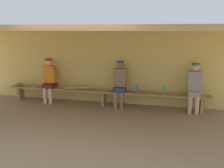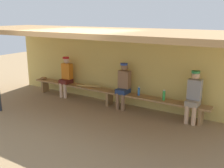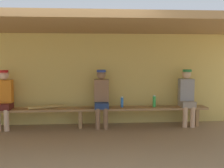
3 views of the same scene
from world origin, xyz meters
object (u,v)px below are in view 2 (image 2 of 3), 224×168
(player_in_red, at_px, (194,94))
(baseball_bat, at_px, (89,86))
(player_middle, at_px, (123,84))
(bench, at_px, (109,93))
(water_bottle_clear, at_px, (139,91))
(player_in_white, at_px, (66,75))
(baseball_glove_tan, at_px, (44,78))
(water_bottle_orange, at_px, (164,95))

(player_in_red, distance_m, baseball_bat, 3.32)
(player_in_red, distance_m, player_middle, 2.04)
(player_in_red, height_order, baseball_bat, player_in_red)
(bench, bearing_deg, baseball_bat, -180.00)
(water_bottle_clear, relative_size, baseball_bat, 0.33)
(water_bottle_clear, bearing_deg, player_in_white, -179.35)
(player_in_white, relative_size, baseball_glove_tan, 5.60)
(water_bottle_orange, relative_size, baseball_bat, 0.36)
(player_middle, distance_m, water_bottle_clear, 0.52)
(player_in_red, bearing_deg, player_in_white, 180.00)
(bench, distance_m, baseball_bat, 0.79)
(water_bottle_clear, bearing_deg, player_middle, -176.42)
(bench, relative_size, player_in_red, 4.46)
(bench, xyz_separation_m, player_in_red, (2.53, 0.00, 0.36))
(water_bottle_orange, distance_m, baseball_glove_tan, 4.50)
(player_middle, relative_size, baseball_glove_tan, 5.60)
(baseball_bat, bearing_deg, player_in_red, -17.39)
(bench, xyz_separation_m, water_bottle_orange, (1.74, 0.00, 0.21))
(player_middle, height_order, baseball_bat, player_middle)
(player_middle, height_order, water_bottle_clear, player_middle)
(baseball_glove_tan, height_order, baseball_bat, baseball_glove_tan)
(player_in_white, height_order, player_in_red, same)
(player_middle, bearing_deg, water_bottle_orange, 0.04)
(player_in_white, bearing_deg, player_in_red, 0.00)
(player_middle, xyz_separation_m, baseball_glove_tan, (-3.25, -0.03, -0.24))
(baseball_glove_tan, bearing_deg, bench, 151.35)
(player_middle, bearing_deg, water_bottle_clear, 3.58)
(player_in_white, relative_size, player_middle, 1.00)
(player_middle, height_order, water_bottle_orange, player_middle)
(bench, distance_m, water_bottle_clear, 1.00)
(bench, distance_m, player_in_red, 2.55)
(bench, xyz_separation_m, water_bottle_clear, (0.98, 0.03, 0.19))
(bench, bearing_deg, water_bottle_orange, 0.15)
(bench, height_order, water_bottle_clear, water_bottle_clear)
(player_in_red, xyz_separation_m, baseball_glove_tan, (-5.29, -0.03, -0.24))
(player_in_white, distance_m, water_bottle_clear, 2.70)
(water_bottle_orange, height_order, baseball_glove_tan, water_bottle_orange)
(player_in_red, bearing_deg, baseball_glove_tan, -179.68)
(player_in_white, distance_m, water_bottle_orange, 3.46)
(water_bottle_clear, bearing_deg, baseball_bat, -178.89)
(player_in_white, bearing_deg, player_middle, 0.00)
(player_in_red, height_order, water_bottle_orange, player_in_red)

